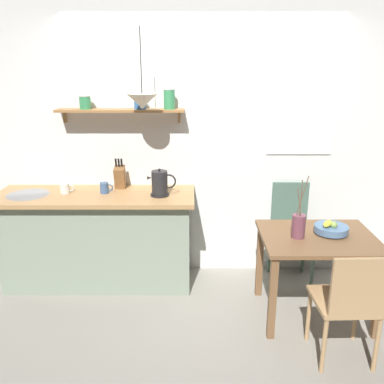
{
  "coord_description": "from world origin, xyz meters",
  "views": [
    {
      "loc": [
        -0.1,
        -3.36,
        2.08
      ],
      "look_at": [
        -0.1,
        0.25,
        0.95
      ],
      "focal_mm": 39.08,
      "sensor_mm": 36.0,
      "label": 1
    }
  ],
  "objects_px": {
    "dining_chair_far": "(290,228)",
    "knife_block": "(119,177)",
    "dining_chair_near": "(349,301)",
    "twig_vase": "(298,225)",
    "pendant_lamp": "(142,101)",
    "electric_kettle": "(159,183)",
    "dining_table": "(317,249)",
    "coffee_mug_spare": "(104,188)",
    "fruit_bowl": "(330,228)",
    "coffee_mug_by_sink": "(65,188)"
  },
  "relations": [
    {
      "from": "electric_kettle",
      "to": "coffee_mug_spare",
      "type": "relative_size",
      "value": 2.15
    },
    {
      "from": "pendant_lamp",
      "to": "knife_block",
      "type": "bearing_deg",
      "value": 136.8
    },
    {
      "from": "knife_block",
      "to": "pendant_lamp",
      "type": "height_order",
      "value": "pendant_lamp"
    },
    {
      "from": "fruit_bowl",
      "to": "twig_vase",
      "type": "relative_size",
      "value": 0.54
    },
    {
      "from": "fruit_bowl",
      "to": "knife_block",
      "type": "xyz_separation_m",
      "value": [
        -1.83,
        0.66,
        0.26
      ]
    },
    {
      "from": "dining_chair_far",
      "to": "knife_block",
      "type": "xyz_separation_m",
      "value": [
        -1.65,
        0.05,
        0.5
      ]
    },
    {
      "from": "fruit_bowl",
      "to": "coffee_mug_by_sink",
      "type": "xyz_separation_m",
      "value": [
        -2.31,
        0.5,
        0.19
      ]
    },
    {
      "from": "dining_chair_near",
      "to": "pendant_lamp",
      "type": "bearing_deg",
      "value": 144.89
    },
    {
      "from": "knife_block",
      "to": "coffee_mug_spare",
      "type": "height_order",
      "value": "knife_block"
    },
    {
      "from": "dining_chair_far",
      "to": "knife_block",
      "type": "bearing_deg",
      "value": 178.1
    },
    {
      "from": "dining_chair_far",
      "to": "coffee_mug_by_sink",
      "type": "distance_m",
      "value": 2.18
    },
    {
      "from": "dining_chair_near",
      "to": "twig_vase",
      "type": "relative_size",
      "value": 1.72
    },
    {
      "from": "dining_chair_far",
      "to": "coffee_mug_spare",
      "type": "distance_m",
      "value": 1.82
    },
    {
      "from": "fruit_bowl",
      "to": "knife_block",
      "type": "height_order",
      "value": "knife_block"
    },
    {
      "from": "fruit_bowl",
      "to": "dining_table",
      "type": "bearing_deg",
      "value": -154.62
    },
    {
      "from": "coffee_mug_by_sink",
      "to": "twig_vase",
      "type": "bearing_deg",
      "value": -16.07
    },
    {
      "from": "coffee_mug_by_sink",
      "to": "pendant_lamp",
      "type": "xyz_separation_m",
      "value": [
        0.75,
        -0.1,
        0.8
      ]
    },
    {
      "from": "dining_table",
      "to": "dining_chair_near",
      "type": "relative_size",
      "value": 1.04
    },
    {
      "from": "electric_kettle",
      "to": "coffee_mug_by_sink",
      "type": "bearing_deg",
      "value": 175.32
    },
    {
      "from": "dining_chair_far",
      "to": "pendant_lamp",
      "type": "relative_size",
      "value": 1.46
    },
    {
      "from": "dining_chair_near",
      "to": "electric_kettle",
      "type": "distance_m",
      "value": 1.83
    },
    {
      "from": "dining_chair_far",
      "to": "twig_vase",
      "type": "bearing_deg",
      "value": -99.28
    },
    {
      "from": "coffee_mug_by_sink",
      "to": "coffee_mug_spare",
      "type": "distance_m",
      "value": 0.36
    },
    {
      "from": "knife_block",
      "to": "coffee_mug_spare",
      "type": "xyz_separation_m",
      "value": [
        -0.12,
        -0.15,
        -0.07
      ]
    },
    {
      "from": "coffee_mug_spare",
      "to": "pendant_lamp",
      "type": "xyz_separation_m",
      "value": [
        0.39,
        -0.1,
        0.8
      ]
    },
    {
      "from": "coffee_mug_spare",
      "to": "dining_chair_far",
      "type": "bearing_deg",
      "value": 3.14
    },
    {
      "from": "dining_chair_far",
      "to": "twig_vase",
      "type": "distance_m",
      "value": 0.75
    },
    {
      "from": "dining_chair_far",
      "to": "twig_vase",
      "type": "xyz_separation_m",
      "value": [
        -0.11,
        -0.68,
        0.3
      ]
    },
    {
      "from": "twig_vase",
      "to": "pendant_lamp",
      "type": "distance_m",
      "value": 1.65
    },
    {
      "from": "pendant_lamp",
      "to": "coffee_mug_spare",
      "type": "bearing_deg",
      "value": 165.67
    },
    {
      "from": "coffee_mug_spare",
      "to": "pendant_lamp",
      "type": "relative_size",
      "value": 0.19
    },
    {
      "from": "twig_vase",
      "to": "pendant_lamp",
      "type": "bearing_deg",
      "value": 159.15
    },
    {
      "from": "dining_chair_near",
      "to": "knife_block",
      "type": "distance_m",
      "value": 2.27
    },
    {
      "from": "pendant_lamp",
      "to": "dining_chair_near",
      "type": "bearing_deg",
      "value": -35.11
    },
    {
      "from": "fruit_bowl",
      "to": "twig_vase",
      "type": "height_order",
      "value": "twig_vase"
    },
    {
      "from": "dining_chair_far",
      "to": "coffee_mug_by_sink",
      "type": "bearing_deg",
      "value": -177.38
    },
    {
      "from": "fruit_bowl",
      "to": "coffee_mug_spare",
      "type": "height_order",
      "value": "coffee_mug_spare"
    },
    {
      "from": "dining_table",
      "to": "fruit_bowl",
      "type": "height_order",
      "value": "fruit_bowl"
    },
    {
      "from": "dining_chair_near",
      "to": "twig_vase",
      "type": "height_order",
      "value": "twig_vase"
    },
    {
      "from": "dining_chair_near",
      "to": "electric_kettle",
      "type": "relative_size",
      "value": 3.39
    },
    {
      "from": "knife_block",
      "to": "coffee_mug_spare",
      "type": "relative_size",
      "value": 2.46
    },
    {
      "from": "electric_kettle",
      "to": "pendant_lamp",
      "type": "bearing_deg",
      "value": -169.01
    },
    {
      "from": "coffee_mug_spare",
      "to": "coffee_mug_by_sink",
      "type": "bearing_deg",
      "value": -179.88
    },
    {
      "from": "dining_table",
      "to": "coffee_mug_by_sink",
      "type": "xyz_separation_m",
      "value": [
        -2.2,
        0.56,
        0.36
      ]
    },
    {
      "from": "twig_vase",
      "to": "electric_kettle",
      "type": "xyz_separation_m",
      "value": [
        -1.14,
        0.51,
        0.2
      ]
    },
    {
      "from": "knife_block",
      "to": "dining_chair_near",
      "type": "bearing_deg",
      "value": -36.44
    },
    {
      "from": "dining_chair_near",
      "to": "pendant_lamp",
      "type": "height_order",
      "value": "pendant_lamp"
    },
    {
      "from": "twig_vase",
      "to": "electric_kettle",
      "type": "bearing_deg",
      "value": 155.9
    },
    {
      "from": "dining_table",
      "to": "knife_block",
      "type": "distance_m",
      "value": 1.9
    },
    {
      "from": "dining_table",
      "to": "dining_chair_near",
      "type": "xyz_separation_m",
      "value": [
        0.06,
        -0.6,
        -0.11
      ]
    }
  ]
}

